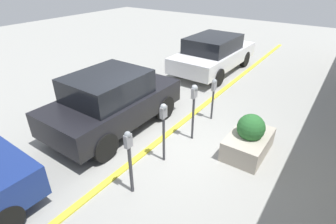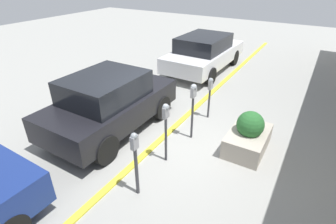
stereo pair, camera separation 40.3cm
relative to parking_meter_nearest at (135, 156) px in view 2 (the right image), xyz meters
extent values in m
plane|color=#999993|center=(1.85, 0.54, -0.97)|extent=(40.00, 40.00, 0.00)
cube|color=gold|center=(1.85, 0.62, -0.95)|extent=(24.50, 0.16, 0.04)
cylinder|color=#38383D|center=(0.00, 0.00, -0.40)|extent=(0.07, 0.07, 1.14)
cube|color=#99999E|center=(0.00, 0.00, 0.31)|extent=(0.16, 0.09, 0.29)
sphere|color=gray|center=(0.00, 0.00, 0.46)|extent=(0.13, 0.13, 0.13)
cylinder|color=#38383D|center=(1.21, 0.06, -0.37)|extent=(0.06, 0.06, 1.20)
cube|color=#99999E|center=(1.21, 0.06, 0.36)|extent=(0.18, 0.09, 0.27)
sphere|color=gray|center=(1.21, 0.06, 0.50)|extent=(0.15, 0.15, 0.15)
cylinder|color=#38383D|center=(2.41, -0.03, -0.35)|extent=(0.06, 0.06, 1.24)
cube|color=#99999E|center=(2.41, -0.03, 0.41)|extent=(0.18, 0.09, 0.28)
sphere|color=gray|center=(2.41, -0.03, 0.55)|extent=(0.16, 0.16, 0.16)
cylinder|color=#38383D|center=(3.69, 0.02, -0.49)|extent=(0.06, 0.06, 0.97)
cube|color=#99999E|center=(3.69, 0.02, 0.14)|extent=(0.17, 0.09, 0.28)
sphere|color=gray|center=(3.69, 0.02, 0.28)|extent=(0.14, 0.14, 0.14)
cube|color=#B2A899|center=(2.67, -1.50, -0.71)|extent=(1.45, 0.91, 0.53)
sphere|color=#28662D|center=(2.67, -1.50, -0.22)|extent=(0.68, 0.68, 0.68)
cube|color=black|center=(1.65, 2.12, -0.26)|extent=(3.99, 1.92, 0.68)
cube|color=black|center=(1.49, 2.12, 0.40)|extent=(2.08, 1.68, 0.64)
cylinder|color=black|center=(2.88, 1.24, -0.60)|extent=(0.74, 0.23, 0.74)
cylinder|color=black|center=(2.88, 2.99, -0.60)|extent=(0.74, 0.23, 0.74)
cylinder|color=black|center=(0.41, 1.24, -0.60)|extent=(0.74, 0.23, 0.74)
cylinder|color=black|center=(0.41, 2.99, -0.60)|extent=(0.74, 0.23, 0.74)
cube|color=silver|center=(7.63, 1.94, -0.30)|extent=(4.70, 2.08, 0.63)
cube|color=black|center=(7.44, 1.94, 0.32)|extent=(2.46, 1.80, 0.61)
cylinder|color=black|center=(9.08, 1.02, -0.62)|extent=(0.71, 0.24, 0.71)
cylinder|color=black|center=(9.08, 2.86, -0.62)|extent=(0.71, 0.24, 0.71)
cylinder|color=black|center=(6.19, 1.02, -0.62)|extent=(0.71, 0.24, 0.71)
cylinder|color=black|center=(6.19, 2.86, -0.62)|extent=(0.71, 0.24, 0.71)
camera|label=1|loc=(-2.88, -2.94, 3.17)|focal=28.00mm
camera|label=2|loc=(-3.10, -2.60, 3.17)|focal=28.00mm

